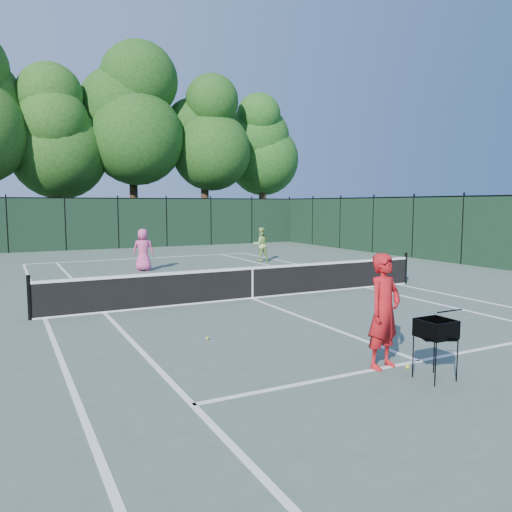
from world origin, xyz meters
name	(u,v)px	position (x,y,z in m)	size (l,w,h in m)	color
ground	(252,299)	(0.00, 0.00, 0.00)	(90.00, 90.00, 0.00)	#4C5C51
sideline_doubles_left	(45,318)	(-5.49, 0.00, 0.00)	(0.10, 23.77, 0.01)	white
sideline_doubles_right	(398,284)	(5.49, 0.00, 0.00)	(0.10, 23.77, 0.01)	white
sideline_singles_left	(104,313)	(-4.12, 0.00, 0.00)	(0.10, 23.77, 0.01)	white
sideline_singles_right	(366,287)	(4.12, 0.00, 0.00)	(0.10, 23.77, 0.01)	white
baseline_far	(145,258)	(0.00, 11.88, 0.00)	(10.97, 0.10, 0.01)	white
service_line_near	(419,361)	(0.00, -6.40, 0.00)	(8.23, 0.10, 0.01)	white
service_line_far	(180,271)	(0.00, 6.40, 0.00)	(8.23, 0.10, 0.01)	white
center_service_line	(252,298)	(0.00, 0.00, 0.00)	(0.10, 12.80, 0.01)	white
tennis_net	(252,282)	(0.00, 0.00, 0.48)	(11.69, 0.09, 1.06)	black
fence_far	(118,224)	(0.00, 18.00, 1.50)	(24.00, 0.05, 3.00)	black
tree_2	(54,123)	(-3.00, 21.80, 7.73)	(6.00, 6.00, 12.40)	black
tree_3	(132,111)	(2.00, 22.30, 9.01)	(7.00, 7.00, 14.45)	black
tree_4	(204,127)	(7.00, 21.60, 8.14)	(6.20, 6.20, 12.97)	black
tree_5	(263,138)	(12.00, 22.10, 7.71)	(5.80, 5.80, 12.23)	black
coach	(384,311)	(-0.77, -6.36, 0.95)	(0.90, 0.80, 1.90)	#B41419
player_pink	(143,250)	(-1.25, 7.30, 0.85)	(0.98, 0.82, 1.71)	#C84681
player_green	(261,244)	(4.50, 8.07, 0.80)	(0.83, 0.67, 1.59)	#91BF5F
ball_hopper	(436,329)	(-0.46, -7.17, 0.79)	(0.65, 0.65, 0.94)	black
loose_ball_near_cart	(408,367)	(-0.47, -6.61, 0.03)	(0.07, 0.07, 0.07)	yellow
loose_ball_midcourt	(207,338)	(-2.75, -3.48, 0.03)	(0.07, 0.07, 0.07)	#B1CD2A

